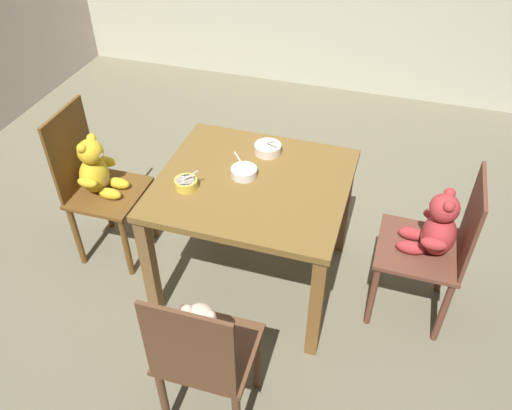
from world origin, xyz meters
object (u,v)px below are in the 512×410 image
(porridge_bowl_white_center, at_px, (244,172))
(porridge_bowl_yellow_near_left, at_px, (186,183))
(teddy_chair_near_front, at_px, (203,347))
(teddy_chair_near_right, at_px, (435,236))
(teddy_chair_near_left, at_px, (96,177))
(porridge_bowl_cream_far_center, at_px, (268,148))
(dining_table, at_px, (253,197))

(porridge_bowl_white_center, distance_m, porridge_bowl_yellow_near_left, 0.30)
(teddy_chair_near_front, relative_size, porridge_bowl_yellow_near_left, 7.29)
(teddy_chair_near_right, xyz_separation_m, teddy_chair_near_front, (-0.87, -0.93, -0.02))
(teddy_chair_near_right, distance_m, porridge_bowl_yellow_near_left, 1.26)
(teddy_chair_near_left, height_order, porridge_bowl_yellow_near_left, teddy_chair_near_left)
(porridge_bowl_cream_far_center, distance_m, porridge_bowl_yellow_near_left, 0.51)
(teddy_chair_near_front, bearing_deg, dining_table, 3.34)
(dining_table, height_order, teddy_chair_near_front, teddy_chair_near_front)
(porridge_bowl_cream_far_center, bearing_deg, porridge_bowl_white_center, -103.56)
(teddy_chair_near_right, distance_m, teddy_chair_near_front, 1.27)
(porridge_bowl_yellow_near_left, bearing_deg, teddy_chair_near_right, 8.99)
(porridge_bowl_white_center, height_order, porridge_bowl_cream_far_center, porridge_bowl_cream_far_center)
(porridge_bowl_white_center, xyz_separation_m, porridge_bowl_yellow_near_left, (-0.24, -0.18, 0.00))
(teddy_chair_near_right, bearing_deg, teddy_chair_near_front, 47.50)
(teddy_chair_near_right, relative_size, teddy_chair_near_left, 0.95)
(teddy_chair_near_right, bearing_deg, teddy_chair_near_left, 2.44)
(dining_table, height_order, porridge_bowl_yellow_near_left, porridge_bowl_yellow_near_left)
(dining_table, distance_m, teddy_chair_near_front, 0.89)
(teddy_chair_near_front, xyz_separation_m, porridge_bowl_yellow_near_left, (-0.37, 0.73, 0.21))
(porridge_bowl_yellow_near_left, bearing_deg, porridge_bowl_white_center, 35.99)
(teddy_chair_near_right, xyz_separation_m, porridge_bowl_cream_far_center, (-0.93, 0.22, 0.20))
(teddy_chair_near_left, xyz_separation_m, teddy_chair_near_front, (0.99, -0.87, -0.02))
(teddy_chair_near_right, distance_m, teddy_chair_near_left, 1.86)
(dining_table, bearing_deg, porridge_bowl_white_center, 154.91)
(teddy_chair_near_front, bearing_deg, porridge_bowl_yellow_near_left, 25.78)
(teddy_chair_near_left, bearing_deg, porridge_bowl_white_center, 2.35)
(teddy_chair_near_front, bearing_deg, teddy_chair_near_left, 48.08)
(teddy_chair_near_left, bearing_deg, dining_table, 0.52)
(teddy_chair_near_front, relative_size, porridge_bowl_cream_far_center, 6.08)
(porridge_bowl_cream_far_center, bearing_deg, teddy_chair_near_left, -163.07)
(teddy_chair_near_right, height_order, porridge_bowl_white_center, teddy_chair_near_right)
(dining_table, distance_m, porridge_bowl_cream_far_center, 0.30)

